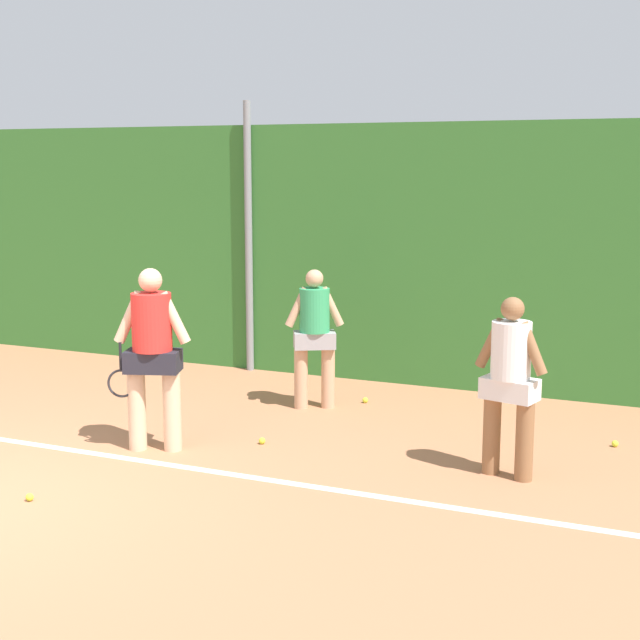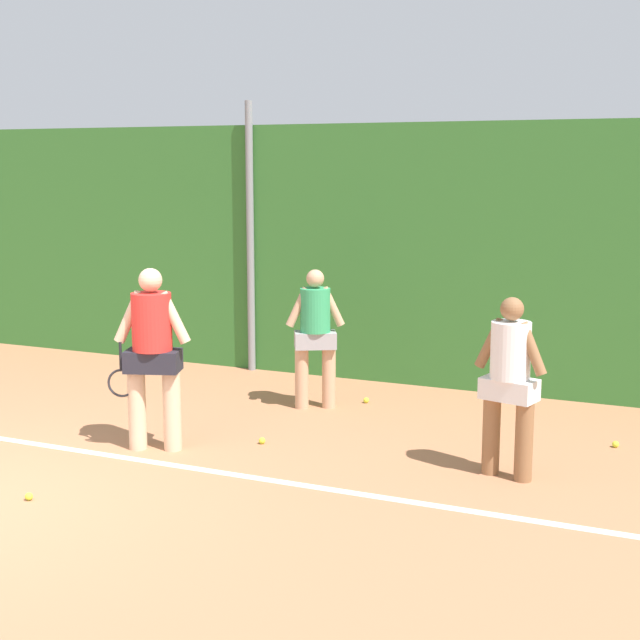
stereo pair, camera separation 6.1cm
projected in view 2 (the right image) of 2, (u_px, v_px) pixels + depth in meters
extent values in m
plane|color=#B2704C|center=(75.00, 448.00, 9.03)|extent=(30.52, 30.52, 0.00)
cube|color=#33702D|center=(256.00, 249.00, 12.30)|extent=(19.84, 0.25, 3.29)
cylinder|color=gray|center=(250.00, 238.00, 12.12)|extent=(0.10, 0.10, 3.60)
cube|color=white|center=(71.00, 449.00, 8.97)|extent=(14.50, 0.10, 0.01)
cylinder|color=beige|center=(172.00, 411.00, 8.91)|extent=(0.18, 0.18, 0.79)
cylinder|color=beige|center=(137.00, 410.00, 8.94)|extent=(0.18, 0.18, 0.79)
cube|color=#23232D|center=(153.00, 361.00, 8.84)|extent=(0.60, 0.46, 0.21)
cylinder|color=red|center=(152.00, 322.00, 8.77)|extent=(0.39, 0.39, 0.56)
sphere|color=beige|center=(150.00, 280.00, 8.70)|extent=(0.23, 0.23, 0.23)
cylinder|color=beige|center=(174.00, 318.00, 8.75)|extent=(0.31, 0.18, 0.53)
cylinder|color=beige|center=(129.00, 317.00, 8.78)|extent=(0.31, 0.18, 0.53)
cylinder|color=black|center=(121.00, 356.00, 8.81)|extent=(0.03, 0.03, 0.28)
torus|color=#26262B|center=(122.00, 383.00, 8.85)|extent=(0.28, 0.11, 0.28)
cylinder|color=#8C603D|center=(491.00, 435.00, 8.24)|extent=(0.16, 0.16, 0.72)
cylinder|color=#8C603D|center=(524.00, 442.00, 8.05)|extent=(0.16, 0.16, 0.72)
cube|color=white|center=(509.00, 389.00, 8.06)|extent=(0.53, 0.39, 0.19)
cylinder|color=white|center=(511.00, 350.00, 8.00)|extent=(0.35, 0.35, 0.51)
sphere|color=#8C603D|center=(512.00, 309.00, 7.94)|extent=(0.21, 0.21, 0.21)
cylinder|color=#8C603D|center=(490.00, 343.00, 8.12)|extent=(0.29, 0.15, 0.48)
cylinder|color=#8C603D|center=(532.00, 349.00, 7.88)|extent=(0.29, 0.15, 0.48)
cylinder|color=tan|center=(329.00, 378.00, 10.47)|extent=(0.16, 0.16, 0.71)
cylinder|color=tan|center=(302.00, 378.00, 10.44)|extent=(0.16, 0.16, 0.71)
cube|color=#99999E|center=(315.00, 340.00, 10.38)|extent=(0.55, 0.47, 0.19)
cylinder|color=#339E60|center=(315.00, 310.00, 10.32)|extent=(0.35, 0.35, 0.50)
sphere|color=tan|center=(315.00, 278.00, 10.26)|extent=(0.20, 0.20, 0.20)
cylinder|color=tan|center=(332.00, 307.00, 10.33)|extent=(0.27, 0.19, 0.48)
cylinder|color=tan|center=(298.00, 307.00, 10.30)|extent=(0.27, 0.19, 0.48)
sphere|color=#CCDB33|center=(616.00, 444.00, 9.04)|extent=(0.07, 0.07, 0.07)
sphere|color=#CCDB33|center=(366.00, 400.00, 10.71)|extent=(0.07, 0.07, 0.07)
sphere|color=#CCDB33|center=(262.00, 441.00, 9.15)|extent=(0.07, 0.07, 0.07)
sphere|color=#CCDB33|center=(29.00, 497.00, 7.63)|extent=(0.07, 0.07, 0.07)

